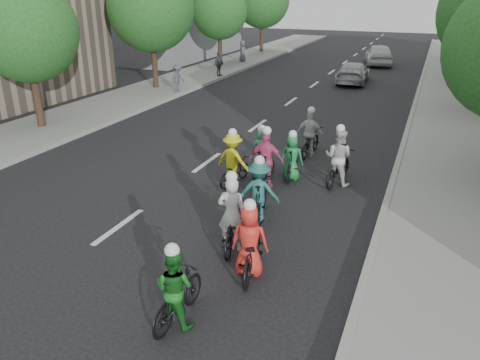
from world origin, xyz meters
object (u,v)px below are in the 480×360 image
Objects in this scene: cyclist_5 at (262,160)px; spectator_0 at (178,78)px; cyclist_8 at (310,139)px; cyclist_6 at (338,163)px; cyclist_0 at (233,224)px; cyclist_1 at (176,292)px; cyclist_7 at (260,195)px; spectator_2 at (242,51)px; cyclist_3 at (267,166)px; follow_car_lead at (353,73)px; follow_car_trail at (379,54)px; cyclist_4 at (251,247)px; cyclist_9 at (292,161)px; cyclist_2 at (233,164)px; spectator_1 at (219,64)px.

cyclist_5 reaches higher than spectator_0.
cyclist_6 is at bearing 126.20° from cyclist_8.
cyclist_0 reaches higher than cyclist_1.
cyclist_7 is 26.68m from spectator_2.
cyclist_6 is 3.44m from cyclist_7.
cyclist_6 reaches higher than cyclist_8.
cyclist_3 reaches higher than cyclist_5.
follow_car_trail is at bearing -95.75° from follow_car_lead.
cyclist_3 is at bearing -82.60° from cyclist_1.
cyclist_4 is 5.38m from cyclist_9.
cyclist_2 is (-1.55, 6.17, 0.05)m from cyclist_1.
cyclist_8 is at bearing 79.73° from follow_car_trail.
cyclist_0 is at bearing 123.34° from cyclist_2.
cyclist_2 reaches higher than cyclist_9.
cyclist_6 is (1.42, 4.72, 0.05)m from cyclist_0.
follow_car_trail is (-1.87, 24.75, 0.13)m from cyclist_6.
cyclist_6 is 18.27m from spectator_1.
cyclist_9 is at bearing -127.76° from spectator_0.
spectator_2 is (-9.56, 21.95, 0.35)m from cyclist_5.
cyclist_9 is at bearing -137.10° from spectator_1.
cyclist_2 is 17.88m from follow_car_lead.
cyclist_2 is 3.15m from cyclist_6.
cyclist_0 is at bearing 92.26° from cyclist_3.
cyclist_8 is at bearing -164.93° from spectator_2.
cyclist_4 is 1.09× the size of cyclist_8.
cyclist_0 is 1.08× the size of cyclist_2.
cyclist_0 is 16.90m from spectator_0.
cyclist_9 is (0.04, 4.54, -0.02)m from cyclist_0.
cyclist_2 is at bearing 2.23° from cyclist_3.
cyclist_1 is 7.57m from cyclist_6.
cyclist_6 is 24.43m from spectator_2.
spectator_1 is at bearing -74.08° from cyclist_0.
cyclist_9 is (0.85, 0.38, -0.02)m from cyclist_5.
follow_car_trail reaches higher than cyclist_9.
cyclist_0 is at bearing 90.52° from follow_car_lead.
cyclist_4 reaches higher than follow_car_trail.
spectator_2 is at bearing -29.16° from follow_car_lead.
cyclist_4 is at bearing 122.92° from cyclist_0.
cyclist_3 is at bearing 40.60° from cyclist_6.
spectator_0 is (-8.89, -15.38, 0.11)m from follow_car_trail.
cyclist_2 is 0.89× the size of cyclist_4.
spectator_2 is (-11.11, 26.90, 0.36)m from cyclist_4.
cyclist_1 is 0.38× the size of follow_car_lead.
follow_car_trail is 17.77m from spectator_0.
cyclist_3 is 17.76m from follow_car_lead.
cyclist_7 is 27.91m from follow_car_trail.
cyclist_3 is 1.18× the size of spectator_2.
cyclist_3 is at bearing -92.54° from cyclist_0.
cyclist_8 is at bearing 91.74° from follow_car_lead.
cyclist_8 is (-0.74, 7.72, 0.01)m from cyclist_4.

